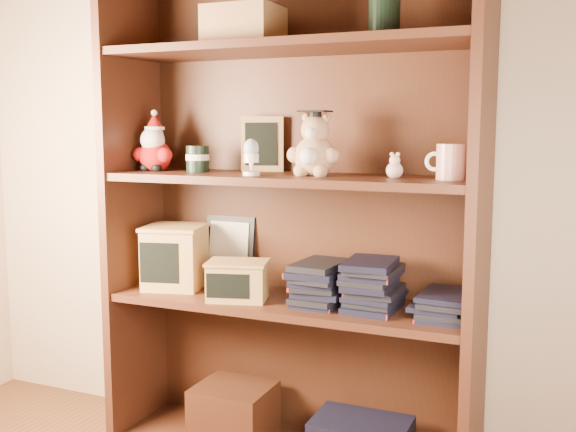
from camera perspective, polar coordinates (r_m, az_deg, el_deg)
name	(u,v)px	position (r m, az deg, el deg)	size (l,w,h in m)	color
bookcase	(293,227)	(2.17, 0.47, -0.91)	(1.20, 0.35, 1.60)	#422012
shelf_lower	(288,303)	(2.17, 0.00, -7.41)	(1.14, 0.33, 0.02)	#422012
shelf_upper	(288,179)	(2.10, 0.00, 3.17)	(1.14, 0.33, 0.02)	#422012
santa_plush	(154,148)	(2.33, -11.26, 5.67)	(0.15, 0.11, 0.21)	#A50F0F
teachers_tin	(198,159)	(2.25, -7.65, 4.84)	(0.08, 0.08, 0.09)	black
chalkboard_plaque	(262,145)	(2.26, -2.18, 6.04)	(0.14, 0.10, 0.18)	#9E7547
egg_cup	(251,156)	(2.07, -3.13, 5.12)	(0.05, 0.05, 0.11)	white
grad_teddy_bear	(314,150)	(2.06, 2.23, 5.58)	(0.17, 0.14, 0.20)	tan
pink_figurine	(395,168)	(1.99, 9.02, 4.04)	(0.05, 0.05, 0.08)	beige
teacher_mug	(450,162)	(1.96, 13.54, 4.48)	(0.11, 0.08, 0.10)	silver
certificate_frame	(229,250)	(2.39, -4.98, -2.85)	(0.19, 0.05, 0.24)	black
treats_box	(175,256)	(2.34, -9.55, -3.38)	(0.24, 0.24, 0.21)	tan
pencils_box	(238,280)	(2.16, -4.29, -5.44)	(0.22, 0.18, 0.13)	tan
book_stack_left	(321,283)	(2.11, 2.81, -5.71)	(0.14, 0.20, 0.13)	black
book_stack_mid	(371,286)	(2.06, 7.08, -5.87)	(0.14, 0.20, 0.14)	black
book_stack_right	(444,303)	(2.02, 13.09, -7.22)	(0.14, 0.20, 0.08)	black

